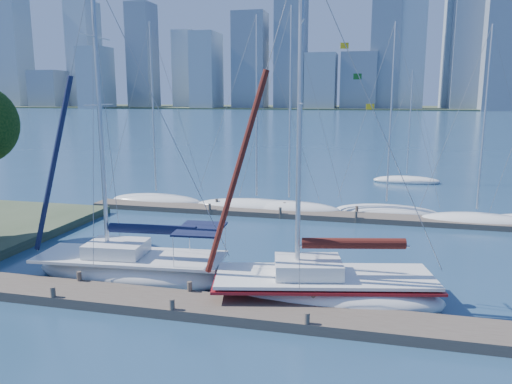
# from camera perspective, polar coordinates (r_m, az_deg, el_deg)

# --- Properties ---
(ground) EXTENTS (700.00, 700.00, 0.00)m
(ground) POSITION_cam_1_polar(r_m,az_deg,el_deg) (20.08, -8.50, -13.14)
(ground) COLOR navy
(ground) RESTS_ON ground
(near_dock) EXTENTS (26.00, 2.00, 0.40)m
(near_dock) POSITION_cam_1_polar(r_m,az_deg,el_deg) (20.00, -8.51, -12.62)
(near_dock) COLOR #4D4138
(near_dock) RESTS_ON ground
(far_dock) EXTENTS (30.00, 1.80, 0.36)m
(far_dock) POSITION_cam_1_polar(r_m,az_deg,el_deg) (34.27, 4.68, -2.53)
(far_dock) COLOR #4D4138
(far_dock) RESTS_ON ground
(far_shore) EXTENTS (800.00, 100.00, 1.50)m
(far_shore) POSITION_cam_1_polar(r_m,az_deg,el_deg) (337.12, 12.47, 9.34)
(far_shore) COLOR #38472D
(far_shore) RESTS_ON ground
(sailboat_navy) EXTENTS (9.32, 3.73, 13.90)m
(sailboat_navy) POSITION_cam_1_polar(r_m,az_deg,el_deg) (23.36, -14.17, -7.15)
(sailboat_navy) COLOR silver
(sailboat_navy) RESTS_ON ground
(sailboat_maroon) EXTENTS (9.80, 5.00, 14.08)m
(sailboat_maroon) POSITION_cam_1_polar(r_m,az_deg,el_deg) (20.47, 7.74, -9.54)
(sailboat_maroon) COLOR silver
(sailboat_maroon) RESTS_ON ground
(bg_boat_0) EXTENTS (7.55, 3.62, 13.73)m
(bg_boat_0) POSITION_cam_1_polar(r_m,az_deg,el_deg) (38.99, -11.30, -0.91)
(bg_boat_0) COLOR silver
(bg_boat_0) RESTS_ON ground
(bg_boat_1) EXTENTS (9.15, 2.69, 13.91)m
(bg_boat_1) POSITION_cam_1_polar(r_m,az_deg,el_deg) (36.10, 0.08, -1.65)
(bg_boat_1) COLOR silver
(bg_boat_1) RESTS_ON ground
(bg_boat_2) EXTENTS (7.51, 2.67, 14.39)m
(bg_boat_2) POSITION_cam_1_polar(r_m,az_deg,el_deg) (35.53, 3.79, -1.85)
(bg_boat_2) COLOR silver
(bg_boat_2) RESTS_ON ground
(bg_boat_3) EXTENTS (7.37, 3.84, 13.23)m
(bg_boat_3) POSITION_cam_1_polar(r_m,az_deg,el_deg) (35.87, 14.65, -2.12)
(bg_boat_3) COLOR silver
(bg_boat_3) RESTS_ON ground
(bg_boat_4) EXTENTS (6.99, 2.31, 12.72)m
(bg_boat_4) POSITION_cam_1_polar(r_m,az_deg,el_deg) (35.00, 23.84, -3.01)
(bg_boat_4) COLOR silver
(bg_boat_4) RESTS_ON ground
(bg_boat_7) EXTENTS (6.40, 4.30, 10.75)m
(bg_boat_7) POSITION_cam_1_polar(r_m,az_deg,el_deg) (49.58, 16.83, 1.29)
(bg_boat_7) COLOR silver
(bg_boat_7) RESTS_ON ground
(skyline) EXTENTS (501.73, 51.31, 116.94)m
(skyline) POSITION_cam_1_polar(r_m,az_deg,el_deg) (309.17, 16.01, 15.72)
(skyline) COLOR #7F93A4
(skyline) RESTS_ON ground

